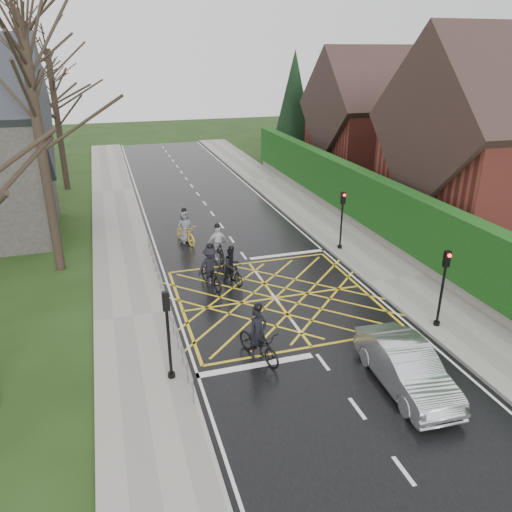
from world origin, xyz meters
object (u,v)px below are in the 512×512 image
cyclist_back (232,269)px  cyclist_lead (185,231)px  cyclist_mid (211,271)px  cyclist_front (218,246)px  cyclist_rear (259,341)px  car (406,367)px

cyclist_back → cyclist_lead: cyclist_lead is taller
cyclist_mid → cyclist_front: (1.01, 2.95, -0.04)m
cyclist_rear → car: 4.89m
cyclist_front → cyclist_lead: size_ratio=0.90×
car → cyclist_lead: bearing=109.7°
cyclist_rear → car: bearing=-56.9°
cyclist_mid → car: 9.93m
cyclist_rear → cyclist_mid: 6.08m
cyclist_lead → cyclist_mid: bearing=-106.1°
cyclist_front → cyclist_lead: cyclist_lead is taller
cyclist_mid → cyclist_front: cyclist_mid is taller
cyclist_lead → cyclist_front: bearing=-85.5°
cyclist_rear → cyclist_mid: (-0.35, 6.07, 0.07)m
cyclist_lead → car: 15.45m
cyclist_mid → cyclist_front: bearing=58.9°
cyclist_mid → car: size_ratio=0.50×
cyclist_rear → cyclist_lead: 11.91m
cyclist_front → cyclist_lead: bearing=107.9°
cyclist_rear → cyclist_mid: size_ratio=1.03×
cyclist_rear → cyclist_lead: size_ratio=1.05×
cyclist_mid → car: cyclist_mid is taller
cyclist_mid → cyclist_rear: bearing=-98.8°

